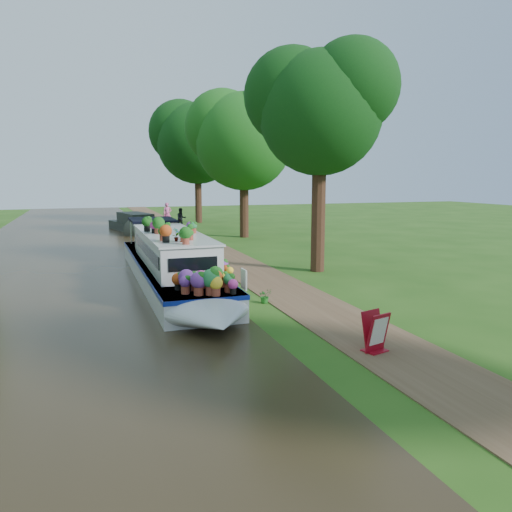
# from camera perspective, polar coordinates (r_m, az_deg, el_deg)

# --- Properties ---
(ground) EXTENTS (100.00, 100.00, 0.00)m
(ground) POSITION_cam_1_polar(r_m,az_deg,el_deg) (16.35, -0.41, -4.38)
(ground) COLOR #234C13
(ground) RESTS_ON ground
(canal_water) EXTENTS (10.00, 100.00, 0.02)m
(canal_water) POSITION_cam_1_polar(r_m,az_deg,el_deg) (15.57, -21.94, -5.70)
(canal_water) COLOR black
(canal_water) RESTS_ON ground
(towpath) EXTENTS (2.20, 100.00, 0.03)m
(towpath) POSITION_cam_1_polar(r_m,az_deg,el_deg) (16.76, 3.50, -4.01)
(towpath) COLOR brown
(towpath) RESTS_ON ground
(plant_boat) EXTENTS (2.29, 13.52, 2.28)m
(plant_boat) POSITION_cam_1_polar(r_m,az_deg,el_deg) (17.56, -9.49, -0.73)
(plant_boat) COLOR silver
(plant_boat) RESTS_ON canal_water
(tree_near_overhang) EXTENTS (5.52, 5.28, 8.99)m
(tree_near_overhang) POSITION_cam_1_polar(r_m,az_deg,el_deg) (20.38, 7.26, 16.88)
(tree_near_overhang) COLOR #341C11
(tree_near_overhang) RESTS_ON ground
(tree_near_mid) EXTENTS (6.90, 6.60, 9.40)m
(tree_near_mid) POSITION_cam_1_polar(r_m,az_deg,el_deg) (31.75, -1.47, 13.80)
(tree_near_mid) COLOR #341C11
(tree_near_mid) RESTS_ON ground
(tree_near_far) EXTENTS (7.59, 7.26, 10.30)m
(tree_near_far) POSITION_cam_1_polar(r_m,az_deg,el_deg) (42.27, -6.77, 13.38)
(tree_near_far) COLOR #341C11
(tree_near_far) RESTS_ON ground
(second_boat) EXTENTS (3.28, 7.08, 1.30)m
(second_boat) POSITION_cam_1_polar(r_m,az_deg,el_deg) (35.81, -13.64, 3.54)
(second_boat) COLOR black
(second_boat) RESTS_ON canal_water
(sandwich_board) EXTENTS (0.59, 0.57, 0.88)m
(sandwich_board) POSITION_cam_1_polar(r_m,az_deg,el_deg) (11.25, 13.50, -8.63)
(sandwich_board) COLOR #9E0B19
(sandwich_board) RESTS_ON towpath
(pedestrian_pink) EXTENTS (0.70, 0.50, 1.79)m
(pedestrian_pink) POSITION_cam_1_polar(r_m,az_deg,el_deg) (39.61, -10.10, 4.73)
(pedestrian_pink) COLOR #C85275
(pedestrian_pink) RESTS_ON towpath
(pedestrian_dark) EXTENTS (0.80, 0.66, 1.52)m
(pedestrian_dark) POSITION_cam_1_polar(r_m,az_deg,el_deg) (37.05, -8.54, 4.27)
(pedestrian_dark) COLOR black
(pedestrian_dark) RESTS_ON towpath
(verge_plant) EXTENTS (0.46, 0.42, 0.45)m
(verge_plant) POSITION_cam_1_polar(r_m,az_deg,el_deg) (15.17, 1.03, -4.58)
(verge_plant) COLOR #247121
(verge_plant) RESTS_ON ground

